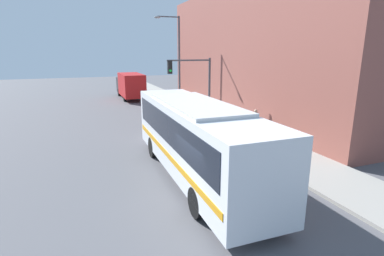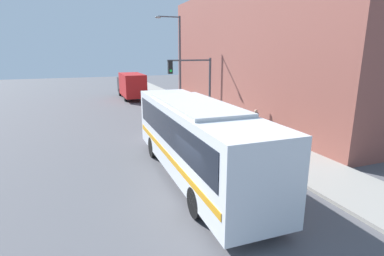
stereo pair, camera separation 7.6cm
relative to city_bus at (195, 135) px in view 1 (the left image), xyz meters
The scene contains 9 objects.
ground_plane 3.30m from the city_bus, 104.51° to the right, with size 120.00×120.00×0.00m, color #515156.
sidewalk 18.35m from the city_bus, 72.57° to the left, with size 3.27×70.00×0.14m.
building_facade 15.30m from the city_bus, 47.46° to the left, with size 6.00×25.19×10.50m.
city_bus is the anchor object (origin of this frame).
delivery_truck 24.02m from the city_bus, 86.75° to the left, with size 2.28×7.68×2.94m.
fire_hydrant 4.82m from the city_bus, 15.49° to the left, with size 0.22×0.30×0.74m.
traffic_light_pole 9.50m from the city_bus, 68.74° to the left, with size 3.28×0.35×4.80m.
street_lamp 16.71m from the city_bus, 74.41° to the left, with size 2.38×0.28×8.35m.
pedestrian_near_corner 7.27m from the city_bus, 36.88° to the left, with size 0.34×0.34×1.75m.
Camera 1 is at (-3.85, -8.71, 5.38)m, focal length 28.00 mm.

